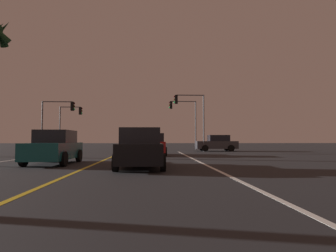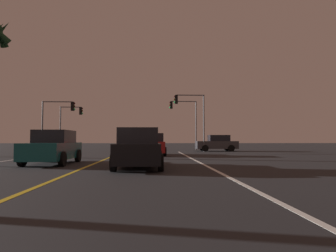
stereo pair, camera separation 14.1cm
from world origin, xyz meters
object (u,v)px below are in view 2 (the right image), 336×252
object	(u,v)px
traffic_light_far_left	(71,118)
car_crossing_side	(217,143)
car_ahead_far	(153,145)
traffic_light_near_right	(190,109)
car_lead_same_lane	(139,149)
car_oncoming	(53,147)
traffic_light_far_right	(184,114)
traffic_light_near_left	(59,114)

from	to	relation	value
traffic_light_far_left	car_crossing_side	bearing A→B (deg)	-15.53
car_ahead_far	traffic_light_near_right	xyz separation A→B (m)	(3.78, 6.78, 3.49)
car_crossing_side	car_lead_same_lane	size ratio (longest dim) A/B	1.00
car_lead_same_lane	car_oncoming	bearing A→B (deg)	61.38
traffic_light_far_right	car_lead_same_lane	bearing A→B (deg)	79.25
car_ahead_far	traffic_light_far_right	distance (m)	13.31
car_ahead_far	traffic_light_near_left	size ratio (longest dim) A/B	0.85
traffic_light_near_right	car_oncoming	bearing A→B (deg)	58.71
car_ahead_far	car_lead_same_lane	bearing A→B (deg)	176.93
car_crossing_side	traffic_light_near_left	distance (m)	16.51
car_oncoming	traffic_light_near_left	bearing A→B (deg)	-162.70
traffic_light_near_left	car_ahead_far	bearing A→B (deg)	-35.61
car_lead_same_lane	traffic_light_near_right	world-z (taller)	traffic_light_near_right
traffic_light_near_right	traffic_light_far_right	bearing A→B (deg)	-89.17
car_lead_same_lane	car_ahead_far	bearing A→B (deg)	-3.07
car_ahead_far	car_oncoming	world-z (taller)	same
car_ahead_far	traffic_light_near_left	bearing A→B (deg)	54.39
car_lead_same_lane	traffic_light_near_right	distance (m)	17.72
car_oncoming	car_lead_same_lane	world-z (taller)	same
traffic_light_far_left	car_lead_same_lane	bearing A→B (deg)	-67.52
traffic_light_near_left	traffic_light_far_right	bearing A→B (deg)	22.68
car_crossing_side	car_ahead_far	size ratio (longest dim) A/B	1.00
traffic_light_near_right	traffic_light_far_left	size ratio (longest dim) A/B	1.13
traffic_light_near_left	traffic_light_far_left	xyz separation A→B (m)	(-0.31, 5.50, 0.03)
car_oncoming	traffic_light_far_right	xyz separation A→B (m)	(8.67, 19.90, 3.56)
car_crossing_side	car_lead_same_lane	xyz separation A→B (m)	(-7.29, -17.73, 0.00)
car_ahead_far	traffic_light_far_left	distance (m)	15.98
car_ahead_far	traffic_light_near_right	bearing A→B (deg)	-29.14
car_oncoming	traffic_light_near_left	xyz separation A→B (m)	(-4.49, 14.40, 2.97)
car_lead_same_lane	traffic_light_far_left	size ratio (longest dim) A/B	0.83
traffic_light_near_right	traffic_light_far_left	distance (m)	14.64
car_lead_same_lane	car_crossing_side	bearing A→B (deg)	-22.35
car_oncoming	traffic_light_near_right	world-z (taller)	traffic_light_near_right
car_crossing_side	traffic_light_far_left	size ratio (longest dim) A/B	0.83
car_oncoming	car_lead_same_lane	size ratio (longest dim) A/B	1.00
car_oncoming	traffic_light_far_left	bearing A→B (deg)	-166.44
car_ahead_far	traffic_light_far_left	xyz separation A→B (m)	(-9.78, 12.28, 3.00)
car_crossing_side	car_ahead_far	bearing A→B (deg)	48.69
car_crossing_side	traffic_light_near_right	distance (m)	4.68
traffic_light_near_left	car_crossing_side	bearing A→B (deg)	3.20
car_oncoming	traffic_light_far_right	size ratio (longest dim) A/B	0.73
traffic_light_far_right	traffic_light_far_left	size ratio (longest dim) A/B	1.15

